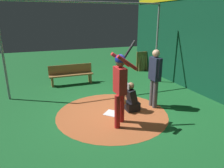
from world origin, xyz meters
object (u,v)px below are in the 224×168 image
at_px(catcher, 131,100).
at_px(bat_rack, 144,62).
at_px(bench, 71,74).
at_px(umpire, 155,75).
at_px(batter, 120,83).
at_px(home_plate, 112,113).

xyz_separation_m(catcher, bat_rack, (-2.96, -4.41, 0.13)).
xyz_separation_m(bat_rack, bench, (4.20, 1.00, -0.04)).
relative_size(catcher, bat_rack, 0.88).
bearing_deg(catcher, umpire, -179.14).
bearing_deg(batter, bat_rack, -125.39).
xyz_separation_m(home_plate, umpire, (-1.45, -0.03, 1.05)).
relative_size(bat_rack, bench, 0.56).
relative_size(catcher, umpire, 0.49).
bearing_deg(batter, catcher, -133.54).
bearing_deg(catcher, bench, -70.13).
height_order(batter, catcher, batter).
height_order(catcher, bench, catcher).
distance_m(home_plate, batter, 1.37).
distance_m(home_plate, catcher, 0.72).
bearing_deg(bench, bat_rack, -166.64).
xyz_separation_m(batter, umpire, (-1.49, -0.72, -0.13)).
height_order(batter, bat_rack, batter).
bearing_deg(umpire, batter, 25.78).
height_order(umpire, bat_rack, umpire).
height_order(home_plate, umpire, umpire).
distance_m(home_plate, bat_rack, 5.72).
distance_m(home_plate, umpire, 1.79).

